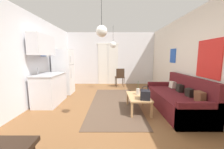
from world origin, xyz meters
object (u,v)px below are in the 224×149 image
object	(u,v)px
refrigerator	(63,72)
bamboo_vase	(137,91)
coffee_table	(138,98)
pendant_lamp_far	(112,45)
handbag	(144,95)
pendant_lamp_near	(101,31)
couch	(177,100)
accent_chair	(119,76)

from	to	relation	value
refrigerator	bamboo_vase	bearing A→B (deg)	-31.19
coffee_table	pendant_lamp_far	distance (m)	2.61
pendant_lamp_far	handbag	bearing A→B (deg)	-71.77
pendant_lamp_near	handbag	bearing A→B (deg)	29.68
bamboo_vase	coffee_table	bearing A→B (deg)	-94.92
coffee_table	bamboo_vase	bearing A→B (deg)	85.08
bamboo_vase	pendant_lamp_near	world-z (taller)	pendant_lamp_near
handbag	couch	bearing A→B (deg)	17.58
bamboo_vase	refrigerator	world-z (taller)	refrigerator
coffee_table	refrigerator	size ratio (longest dim) A/B	0.55
pendant_lamp_near	pendant_lamp_far	xyz separation A→B (m)	(0.23, 2.84, 0.01)
coffee_table	bamboo_vase	xyz separation A→B (m)	(0.01, 0.12, 0.13)
couch	bamboo_vase	distance (m)	1.07
couch	refrigerator	distance (m)	4.01
bamboo_vase	accent_chair	xyz separation A→B (m)	(-0.33, 2.62, 0.01)
couch	handbag	xyz separation A→B (m)	(-0.96, -0.30, 0.23)
accent_chair	pendant_lamp_far	bearing A→B (deg)	58.90
pendant_lamp_near	bamboo_vase	bearing A→B (deg)	47.11
couch	pendant_lamp_far	bearing A→B (deg)	130.86
accent_chair	refrigerator	bearing A→B (deg)	18.12
bamboo_vase	accent_chair	distance (m)	2.65
handbag	pendant_lamp_far	bearing A→B (deg)	108.23
refrigerator	accent_chair	bearing A→B (deg)	25.69
couch	bamboo_vase	xyz separation A→B (m)	(-1.05, 0.10, 0.20)
handbag	pendant_lamp_near	size ratio (longest dim) A/B	0.37
bamboo_vase	pendant_lamp_near	bearing A→B (deg)	-132.89
bamboo_vase	handbag	xyz separation A→B (m)	(0.09, -0.40, 0.03)
handbag	refrigerator	world-z (taller)	refrigerator
couch	coffee_table	distance (m)	1.06
coffee_table	bamboo_vase	distance (m)	0.18
pendant_lamp_far	coffee_table	bearing A→B (deg)	-72.04
refrigerator	pendant_lamp_near	bearing A→B (deg)	-56.35
refrigerator	couch	bearing A→B (deg)	-24.50
handbag	accent_chair	bearing A→B (deg)	98.02
refrigerator	accent_chair	xyz separation A→B (m)	(2.23, 1.07, -0.35)
pendant_lamp_far	couch	bearing A→B (deg)	-49.14
coffee_table	refrigerator	xyz separation A→B (m)	(-2.55, 1.67, 0.50)
bamboo_vase	pendant_lamp_far	size ratio (longest dim) A/B	0.44
pendant_lamp_near	couch	bearing A→B (deg)	23.99
coffee_table	accent_chair	world-z (taller)	accent_chair
couch	handbag	world-z (taller)	couch
coffee_table	couch	bearing A→B (deg)	1.23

